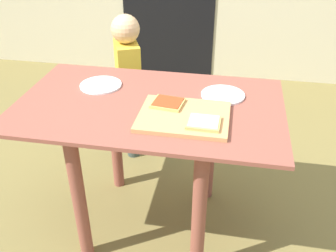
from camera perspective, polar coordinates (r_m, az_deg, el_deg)
ground_plane at (r=2.22m, az=-2.35°, el=-14.21°), size 16.00×16.00×0.00m
dining_table at (r=1.84m, az=-2.75°, el=-1.20°), size 1.24×0.75×0.77m
cutting_board at (r=1.63m, az=2.42°, el=1.46°), size 0.39×0.31×0.02m
pizza_slice_far_left at (r=1.70m, az=-0.02°, el=3.53°), size 0.15×0.14×0.02m
pizza_slice_near_right at (r=1.56m, az=5.44°, el=0.55°), size 0.14×0.13×0.02m
plate_white_left at (r=1.95m, az=-10.16°, el=6.13°), size 0.21×0.21×0.01m
plate_white_right at (r=1.84m, az=8.33°, el=4.69°), size 0.21×0.21×0.01m
child_left at (r=2.50m, az=-6.06°, el=7.39°), size 0.23×0.28×0.98m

